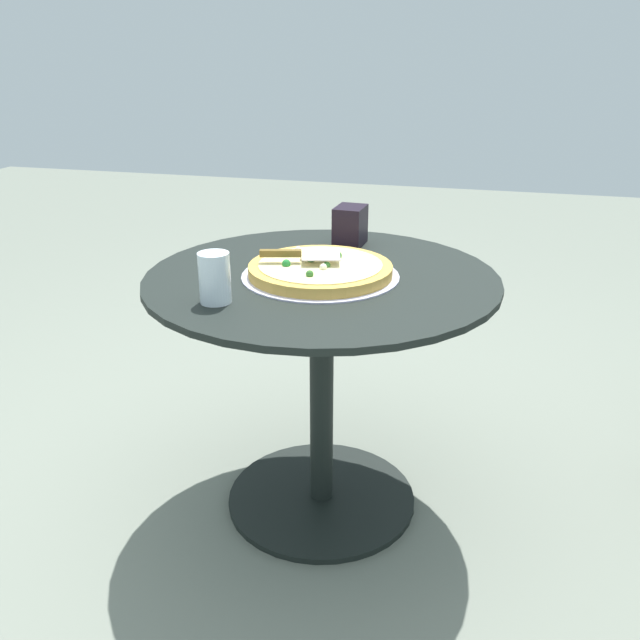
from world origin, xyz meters
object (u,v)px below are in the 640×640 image
(drinking_cup, at_px, (215,278))
(napkin_dispenser, at_px, (350,226))
(patio_table, at_px, (322,349))
(pizza_server, at_px, (299,254))
(pizza_on_tray, at_px, (320,270))

(drinking_cup, height_order, napkin_dispenser, drinking_cup)
(patio_table, distance_m, napkin_dispenser, 0.41)
(pizza_server, bearing_deg, patio_table, -70.39)
(patio_table, xyz_separation_m, napkin_dispenser, (0.30, -0.01, 0.28))
(patio_table, xyz_separation_m, pizza_on_tray, (-0.01, 0.00, 0.24))
(drinking_cup, bearing_deg, patio_table, -36.04)
(patio_table, bearing_deg, drinking_cup, 143.96)
(pizza_server, xyz_separation_m, drinking_cup, (-0.24, 0.14, 0.00))
(pizza_on_tray, distance_m, napkin_dispenser, 0.32)
(patio_table, bearing_deg, pizza_on_tray, 175.00)
(patio_table, distance_m, pizza_on_tray, 0.24)
(pizza_server, relative_size, napkin_dispenser, 1.83)
(pizza_server, xyz_separation_m, napkin_dispenser, (0.32, -0.07, 0.00))
(pizza_on_tray, height_order, drinking_cup, drinking_cup)
(pizza_on_tray, relative_size, napkin_dispenser, 3.55)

